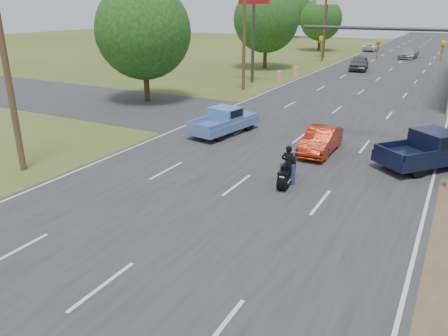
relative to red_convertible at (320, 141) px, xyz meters
The scene contains 24 objects.
ground 14.02m from the red_convertible, 97.29° to the right, with size 200.00×200.00×0.00m, color #455522.
main_road 26.18m from the red_convertible, 93.89° to the left, with size 15.00×180.00×0.02m, color #2D2D30.
cross_road 4.52m from the red_convertible, 113.37° to the left, with size 120.00×10.00×0.02m, color #2D2D30.
utility_pole_4 15.10m from the red_convertible, 141.76° to the right, with size 2.00×0.28×10.00m.
utility_pole_5 18.66m from the red_convertible, 128.63° to the left, with size 2.00×0.28×10.00m.
utility_pole_6 40.02m from the red_convertible, 106.48° to the left, with size 2.00×0.28×10.00m.
tree_0 17.54m from the red_convertible, 158.82° to the left, with size 7.14×7.14×8.84m.
tree_1 32.37m from the red_convertible, 118.52° to the left, with size 7.56×7.56×9.36m.
tree_2 54.68m from the red_convertible, 107.04° to the left, with size 6.72×6.72×8.32m.
tree_4 83.64m from the red_convertible, 132.89° to the left, with size 9.24×9.24×11.44m.
tree_6 87.31m from the red_convertible, 111.39° to the left, with size 8.82×8.82×10.92m.
barrel_2 22.59m from the red_convertible, 117.07° to the left, with size 0.56×0.56×1.00m, color orange.
barrel_3 26.09m from the red_convertible, 112.48° to the left, with size 0.56×0.56×1.00m, color orange.
pole_sign_left_near 22.83m from the red_convertible, 124.13° to the left, with size 3.00×0.35×9.20m.
pole_sign_left_far 44.35m from the red_convertible, 106.25° to the left, with size 3.00×0.35×9.20m.
signal_mast 6.58m from the red_convertible, 37.56° to the left, with size 9.12×0.40×7.00m.
red_convertible is the anchor object (origin of this frame).
motorcycle 4.80m from the red_convertible, 89.72° to the right, with size 0.75×2.39×1.21m.
rider 4.73m from the red_convertible, 89.81° to the right, with size 0.59×0.39×1.61m, color black.
blue_pickup 6.05m from the red_convertible, behind, with size 2.55×4.93×1.56m.
navy_pickup 5.24m from the red_convertible, ahead, with size 4.88×5.28×1.73m.
distant_car_grey 32.08m from the red_convertible, 98.93° to the left, with size 1.96×4.87×1.66m, color #4D4D51.
distant_car_silver 47.20m from the red_convertible, 91.78° to the left, with size 2.12×5.23×1.52m, color #A1A1A6.
distant_car_white 56.26m from the red_convertible, 98.46° to the left, with size 2.02×4.37×1.21m, color white.
Camera 1 is at (7.59, -7.12, 7.11)m, focal length 35.00 mm.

